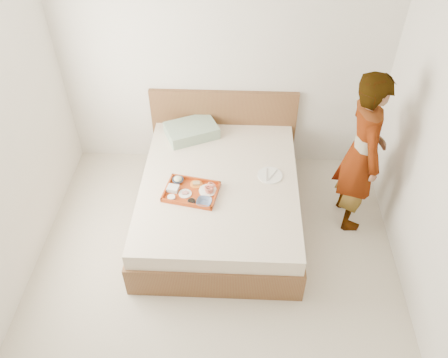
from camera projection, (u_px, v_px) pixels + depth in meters
The scene contains 17 objects.
ground at pixel (213, 298), 4.16m from camera, with size 3.50×4.00×0.01m, color beige.
ceiling at pixel (205, 24), 2.38m from camera, with size 3.50×4.00×0.01m, color white.
wall_back at pixel (223, 61), 4.73m from camera, with size 3.50×0.01×2.60m, color silver.
bed at pixel (220, 199), 4.70m from camera, with size 1.65×2.00×0.53m, color brown.
headboard at pixel (224, 127), 5.27m from camera, with size 1.65×0.06×0.95m, color brown.
pillow at pixel (191, 130), 5.02m from camera, with size 0.54×0.37×0.13m, color #A1B09C.
tray at pixel (191, 192), 4.38m from camera, with size 0.50×0.37×0.05m, color #AC300E.
prawn_plate at pixel (208, 190), 4.40m from camera, with size 0.17×0.17×0.01m, color white.
navy_bowl_big at pixel (204, 202), 4.27m from camera, with size 0.14×0.14×0.03m, color navy.
sauce_dish at pixel (191, 202), 4.27m from camera, with size 0.07×0.07×0.03m, color black.
meat_plate at pixel (185, 194), 4.36m from camera, with size 0.12×0.12×0.01m, color white.
bread_plate at pixel (196, 184), 4.46m from camera, with size 0.12×0.12×0.01m, color orange.
salad_bowl at pixel (178, 180), 4.48m from camera, with size 0.11×0.11×0.03m, color navy.
plastic_tub at pixel (173, 189), 4.39m from camera, with size 0.11×0.09×0.05m, color silver.
cheese_round at pixel (171, 197), 4.32m from camera, with size 0.07×0.07×0.03m, color white.
dinner_plate at pixel (270, 175), 4.57m from camera, with size 0.25×0.25×0.01m, color white.
person at pixel (362, 154), 4.31m from camera, with size 0.63×0.41×1.73m, color silver.
Camera 1 is at (0.20, -2.29, 3.63)m, focal length 36.55 mm.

